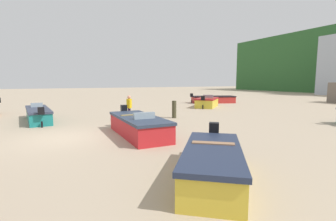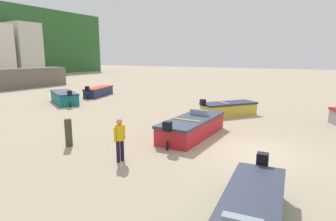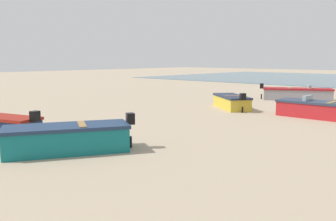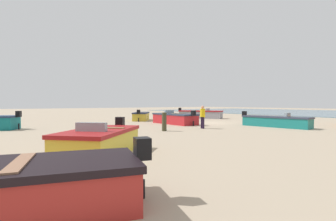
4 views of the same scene
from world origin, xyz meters
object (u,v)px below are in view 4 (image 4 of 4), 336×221
(boat_red_6, at_px, (175,119))
(mooring_post_near_water, at_px, (164,122))
(boat_yellow_5, at_px, (141,116))
(beach_walker_distant, at_px, (203,115))
(boat_teal_8, at_px, (275,121))
(boat_grey_3, at_px, (200,114))
(boat_yellow_4, at_px, (100,142))

(boat_red_6, relative_size, mooring_post_near_water, 4.10)
(boat_yellow_5, xyz_separation_m, beach_walker_distant, (-10.05, 0.87, 0.52))
(boat_teal_8, height_order, mooring_post_near_water, mooring_post_near_water)
(boat_grey_3, distance_m, boat_yellow_5, 7.68)
(boat_yellow_5, height_order, mooring_post_near_water, mooring_post_near_water)
(boat_red_6, relative_size, boat_teal_8, 0.92)
(boat_yellow_5, distance_m, beach_walker_distant, 10.10)
(boat_red_6, xyz_separation_m, mooring_post_near_water, (-4.03, 3.99, 0.13))
(boat_red_6, bearing_deg, boat_yellow_5, 90.41)
(boat_teal_8, bearing_deg, boat_yellow_5, -76.25)
(boat_grey_3, relative_size, boat_red_6, 1.08)
(boat_teal_8, height_order, beach_walker_distant, beach_walker_distant)
(boat_yellow_5, relative_size, boat_teal_8, 0.71)
(boat_red_6, distance_m, boat_teal_8, 8.03)
(boat_yellow_5, bearing_deg, beach_walker_distant, -57.45)
(beach_walker_distant, bearing_deg, boat_yellow_5, -176.90)
(boat_yellow_4, distance_m, boat_yellow_5, 17.67)
(mooring_post_near_water, distance_m, beach_walker_distant, 3.13)
(boat_red_6, bearing_deg, boat_teal_8, -56.85)
(boat_yellow_4, xyz_separation_m, boat_yellow_5, (14.52, -10.07, -0.03))
(boat_yellow_4, xyz_separation_m, boat_teal_8, (2.09, -14.47, -0.04))
(boat_yellow_5, relative_size, beach_walker_distant, 2.32)
(boat_grey_3, relative_size, boat_yellow_5, 1.40)
(boat_yellow_4, xyz_separation_m, beach_walker_distant, (4.47, -9.19, 0.49))
(boat_yellow_4, bearing_deg, beach_walker_distant, -107.80)
(boat_grey_3, relative_size, boat_teal_8, 0.99)
(boat_yellow_5, distance_m, mooring_post_near_water, 10.50)
(boat_yellow_4, height_order, beach_walker_distant, beach_walker_distant)
(boat_grey_3, distance_m, mooring_post_near_water, 14.48)
(boat_yellow_5, bearing_deg, boat_yellow_4, -87.22)
(boat_yellow_4, distance_m, beach_walker_distant, 10.23)
(boat_teal_8, bearing_deg, boat_red_6, -62.73)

